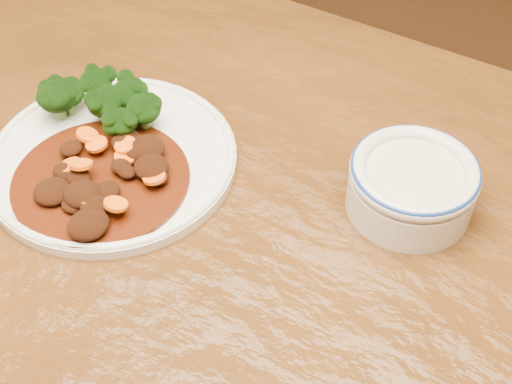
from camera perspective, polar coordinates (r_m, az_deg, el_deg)
The scene contains 5 objects.
dining_table at distance 0.79m, azimuth -3.42°, elevation -8.25°, with size 1.61×1.09×0.75m.
dinner_plate at distance 0.82m, azimuth -11.43°, elevation 2.74°, with size 0.28×0.28×0.02m.
broccoli_florets at distance 0.85m, azimuth -12.46°, elevation 7.26°, with size 0.13×0.10×0.05m.
mince_stew at distance 0.78m, azimuth -12.11°, elevation 1.03°, with size 0.19×0.19×0.03m.
dip_bowl at distance 0.76m, azimuth 12.38°, elevation 0.63°, with size 0.13×0.13×0.06m.
Camera 1 is at (0.32, -0.32, 1.31)m, focal length 50.00 mm.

